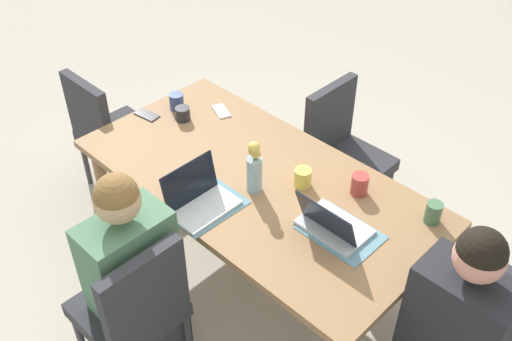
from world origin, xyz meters
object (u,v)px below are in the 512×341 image
(chair_near_left_far, at_px, (342,148))
(laptop_far_left_mid, at_px, (199,200))
(dining_table, at_px, (256,190))
(laptop_head_left_left_near, at_px, (332,224))
(person_far_left_mid, at_px, (135,286))
(phone_black, at_px, (147,115))
(coffee_mug_centre_left, at_px, (360,184))
(chair_far_left_mid, at_px, (135,307))
(coffee_mug_near_right, at_px, (183,114))
(coffee_mug_far_left, at_px, (433,213))
(phone_silver, at_px, (221,111))
(coffee_mug_near_left, at_px, (303,178))
(coffee_mug_centre_right, at_px, (177,102))
(chair_head_right_right_near, at_px, (108,129))
(flower_vase, at_px, (254,167))

(chair_near_left_far, height_order, laptop_far_left_mid, laptop_far_left_mid)
(dining_table, relative_size, laptop_head_left_left_near, 5.98)
(person_far_left_mid, xyz_separation_m, phone_black, (0.83, -0.73, 0.23))
(coffee_mug_centre_left, bearing_deg, chair_far_left_mid, 69.79)
(coffee_mug_near_right, distance_m, coffee_mug_far_left, 1.52)
(phone_silver, bearing_deg, coffee_mug_near_left, 9.75)
(coffee_mug_centre_left, height_order, coffee_mug_far_left, coffee_mug_centre_left)
(coffee_mug_centre_left, distance_m, coffee_mug_centre_right, 1.25)
(laptop_head_left_left_near, distance_m, phone_silver, 1.15)
(chair_head_right_right_near, xyz_separation_m, flower_vase, (-1.30, -0.03, 0.40))
(flower_vase, bearing_deg, dining_table, -50.58)
(phone_black, distance_m, phone_silver, 0.44)
(person_far_left_mid, bearing_deg, coffee_mug_centre_right, -50.04)
(dining_table, relative_size, chair_far_left_mid, 2.12)
(coffee_mug_far_left, relative_size, phone_silver, 0.72)
(laptop_far_left_mid, relative_size, coffee_mug_near_right, 3.73)
(flower_vase, distance_m, coffee_mug_near_right, 0.76)
(laptop_far_left_mid, height_order, coffee_mug_centre_right, laptop_far_left_mid)
(flower_vase, xyz_separation_m, phone_silver, (0.64, -0.37, -0.14))
(chair_far_left_mid, distance_m, coffee_mug_far_left, 1.45)
(flower_vase, height_order, laptop_head_left_left_near, flower_vase)
(coffee_mug_near_left, bearing_deg, dining_table, 31.19)
(chair_far_left_mid, relative_size, coffee_mug_centre_left, 8.26)
(chair_near_left_far, distance_m, phone_black, 1.21)
(chair_far_left_mid, bearing_deg, dining_table, -87.52)
(phone_black, bearing_deg, phone_silver, -138.37)
(chair_far_left_mid, height_order, coffee_mug_centre_right, chair_far_left_mid)
(chair_far_left_mid, xyz_separation_m, coffee_mug_far_left, (-0.78, -1.19, 0.31))
(flower_vase, xyz_separation_m, coffee_mug_centre_left, (-0.39, -0.35, -0.09))
(coffee_mug_near_right, height_order, coffee_mug_far_left, coffee_mug_far_left)
(dining_table, distance_m, coffee_mug_centre_left, 0.54)
(coffee_mug_near_left, distance_m, phone_black, 1.09)
(laptop_far_left_mid, height_order, coffee_mug_near_left, laptop_far_left_mid)
(chair_near_left_far, relative_size, laptop_head_left_left_near, 2.81)
(phone_black, bearing_deg, chair_far_left_mid, 130.59)
(laptop_far_left_mid, height_order, phone_black, laptop_far_left_mid)
(chair_head_right_right_near, height_order, laptop_head_left_left_near, laptop_head_left_left_near)
(chair_near_left_far, relative_size, phone_black, 6.00)
(laptop_far_left_mid, bearing_deg, phone_silver, -50.02)
(chair_far_left_mid, distance_m, coffee_mug_centre_right, 1.31)
(person_far_left_mid, relative_size, coffee_mug_near_right, 13.93)
(person_far_left_mid, bearing_deg, flower_vase, -97.70)
(coffee_mug_centre_left, bearing_deg, laptop_head_left_left_near, 103.47)
(dining_table, distance_m, phone_black, 0.87)
(chair_head_right_right_near, distance_m, coffee_mug_centre_left, 1.76)
(coffee_mug_near_left, xyz_separation_m, coffee_mug_far_left, (-0.61, -0.23, 0.00))
(dining_table, xyz_separation_m, chair_near_left_far, (0.03, -0.80, -0.17))
(coffee_mug_near_right, relative_size, coffee_mug_centre_right, 0.88)
(chair_head_right_right_near, distance_m, coffee_mug_far_left, 2.13)
(dining_table, height_order, laptop_far_left_mid, laptop_far_left_mid)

